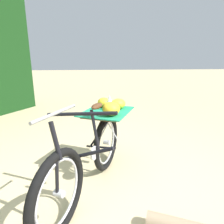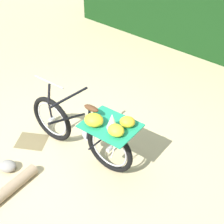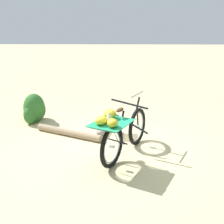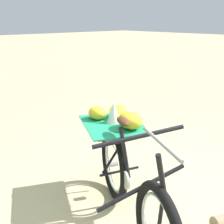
# 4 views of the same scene
# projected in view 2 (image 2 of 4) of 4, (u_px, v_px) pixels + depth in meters

# --- Properties ---
(ground_plane) EXTENTS (60.00, 60.00, 0.00)m
(ground_plane) POSITION_uv_depth(u_px,v_px,m) (68.00, 157.00, 4.89)
(ground_plane) COLOR #C6B284
(bicycle) EXTENTS (1.72, 1.08, 1.03)m
(bicycle) POSITION_uv_depth(u_px,v_px,m) (86.00, 130.00, 4.59)
(bicycle) COLOR black
(bicycle) RESTS_ON ground_plane
(path_stone) EXTENTS (0.24, 0.20, 0.15)m
(path_stone) POSITION_uv_depth(u_px,v_px,m) (8.00, 166.00, 4.65)
(path_stone) COLOR gray
(path_stone) RESTS_ON ground_plane
(leaf_litter_patch) EXTENTS (0.44, 0.36, 0.01)m
(leaf_litter_patch) POSITION_uv_depth(u_px,v_px,m) (32.00, 141.00, 5.15)
(leaf_litter_patch) COLOR olive
(leaf_litter_patch) RESTS_ON ground_plane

